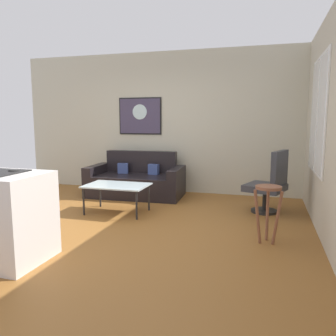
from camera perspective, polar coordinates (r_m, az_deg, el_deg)
The scene contains 9 objects.
ground at distance 4.87m, azimuth -7.97°, elevation -9.66°, with size 6.40×6.40×0.04m, color brown.
back_wall at distance 6.92m, azimuth 0.12°, elevation 7.62°, with size 6.40×0.05×2.80m, color #BCB8A0.
right_wall at distance 4.57m, azimuth 25.23°, elevation 6.57°, with size 0.05×6.40×2.80m, color #BEB69F.
couch at distance 6.59m, azimuth -5.34°, elevation -2.27°, with size 1.83×1.00×0.84m.
coffee_table at distance 5.39m, azimuth -8.59°, elevation -3.17°, with size 0.97×0.64×0.45m.
armchair at distance 5.53m, azimuth 16.81°, elevation -2.42°, with size 0.72×0.73×1.00m.
bar_stool at distance 4.19m, azimuth 16.45°, elevation -5.22°, with size 0.35×0.34×0.69m.
wall_painting at distance 7.07m, azimuth -4.73°, elevation 8.70°, with size 0.92×0.03×0.75m.
window at distance 5.16m, azimuth 23.86°, elevation 8.12°, with size 0.03×1.41×1.61m.
Camera 1 is at (1.93, -4.22, 1.47)m, focal length 36.29 mm.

